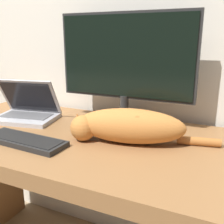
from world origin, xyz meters
The scene contains 6 objects.
wall_back centered at (0.00, 0.76, 1.30)m, with size 6.40×0.06×2.60m.
desk centered at (0.00, 0.35, 0.61)m, with size 1.43×0.70×0.77m.
monitor centered at (0.13, 0.58, 1.06)m, with size 0.65×0.16×0.51m.
laptop centered at (-0.33, 0.43, 0.82)m, with size 0.33×0.26×0.20m.
external_keyboard centered at (-0.12, 0.18, 0.78)m, with size 0.35×0.13×0.02m.
cat centered at (0.23, 0.35, 0.84)m, with size 0.56×0.23×0.13m.
Camera 1 is at (0.58, -0.54, 1.17)m, focal length 42.00 mm.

